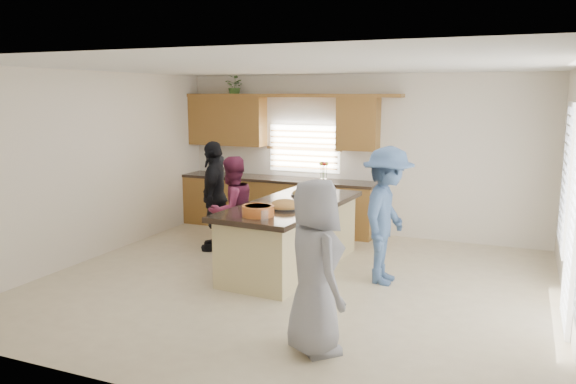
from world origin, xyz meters
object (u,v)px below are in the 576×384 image
at_px(island, 291,237).
at_px(woman_left_back, 215,199).
at_px(salad_bowl, 258,210).
at_px(woman_left_front, 215,196).
at_px(woman_left_mid, 232,211).
at_px(woman_right_front, 315,267).
at_px(woman_right_back, 387,216).

bearing_deg(island, woman_left_back, 158.36).
distance_m(salad_bowl, woman_left_back, 2.46).
height_order(island, woman_left_front, woman_left_front).
bearing_deg(woman_left_mid, salad_bowl, 68.72).
distance_m(woman_left_mid, woman_left_front, 0.85).
xyz_separation_m(woman_left_front, woman_right_front, (2.71, -2.79, -0.02)).
xyz_separation_m(woman_left_front, woman_right_back, (2.89, -0.54, 0.03)).
relative_size(woman_left_front, woman_right_front, 1.03).
distance_m(woman_left_back, woman_left_mid, 1.28).
xyz_separation_m(woman_left_mid, woman_right_front, (2.09, -2.21, 0.05)).
distance_m(woman_left_back, woman_left_front, 0.46).
distance_m(woman_left_back, woman_right_front, 4.32).
height_order(salad_bowl, woman_left_mid, woman_left_mid).
relative_size(woman_left_mid, woman_right_front, 0.94).
height_order(woman_left_back, woman_right_front, woman_right_front).
bearing_deg(woman_left_mid, woman_left_front, -109.02).
bearing_deg(island, woman_right_front, -58.78).
bearing_deg(woman_left_front, woman_left_mid, 26.58).
bearing_deg(salad_bowl, woman_left_back, 133.05).
bearing_deg(woman_right_back, salad_bowl, 122.76).
bearing_deg(woman_left_front, woman_right_back, 58.88).
bearing_deg(woman_right_back, woman_right_front, 177.28).
bearing_deg(woman_right_back, woman_left_mid, 92.72).
bearing_deg(woman_left_mid, woman_left_back, -114.70).
distance_m(salad_bowl, woman_left_mid, 1.19).
bearing_deg(woman_right_front, salad_bowl, -0.48).
relative_size(island, woman_right_back, 1.54).
relative_size(island, woman_left_mid, 1.75).
height_order(woman_left_front, woman_right_back, woman_right_back).
relative_size(woman_left_back, woman_right_back, 0.82).
distance_m(woman_left_front, woman_right_back, 2.94).
distance_m(island, woman_left_mid, 0.95).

